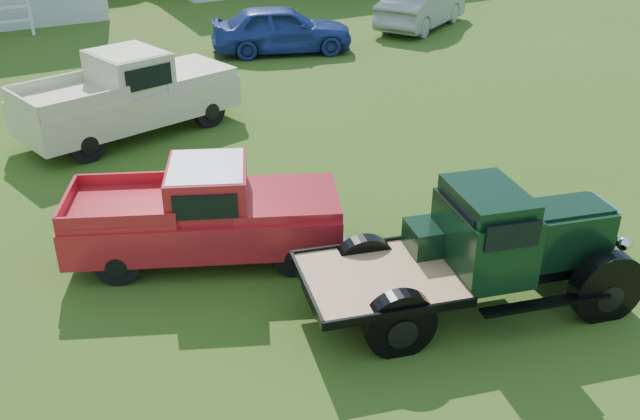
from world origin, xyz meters
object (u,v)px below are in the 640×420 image
misc_car_blue (282,29)px  misc_car_grey (422,6)px  vintage_flatbed (476,250)px  red_pickup (204,212)px  white_pickup (128,95)px

misc_car_blue → misc_car_grey: 6.09m
vintage_flatbed → red_pickup: (-2.87, 3.26, -0.12)m
white_pickup → misc_car_blue: white_pickup is taller
red_pickup → vintage_flatbed: bearing=-24.5°
misc_car_blue → misc_car_grey: size_ratio=0.96×
misc_car_blue → misc_car_grey: bearing=-65.4°
white_pickup → misc_car_blue: (6.39, 4.84, -0.18)m
vintage_flatbed → red_pickup: 4.34m
vintage_flatbed → misc_car_grey: bearing=70.2°
vintage_flatbed → white_pickup: size_ratio=0.92×
vintage_flatbed → white_pickup: bearing=118.4°
vintage_flatbed → red_pickup: size_ratio=1.06×
red_pickup → misc_car_grey: 17.40m
red_pickup → misc_car_blue: 12.97m
red_pickup → misc_car_blue: bearing=81.9°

